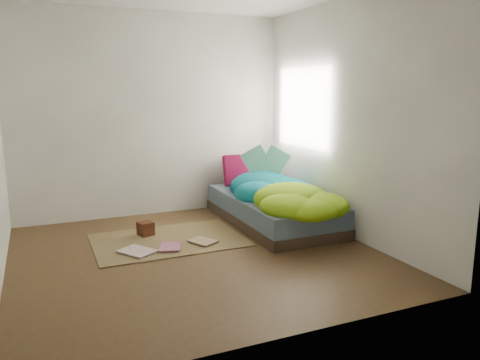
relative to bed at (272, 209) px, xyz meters
name	(u,v)px	position (x,y,z in m)	size (l,w,h in m)	color
ground	(197,255)	(-1.22, -0.72, -0.17)	(3.50, 3.50, 0.00)	#45301A
room_walls	(195,90)	(-1.21, -0.71, 1.46)	(3.54, 3.54, 2.62)	beige
bed	(272,209)	(0.00, 0.00, 0.00)	(1.00, 2.00, 0.34)	#32231B
duvet	(281,186)	(0.00, -0.22, 0.34)	(0.96, 1.84, 0.34)	#074F6C
rug	(168,240)	(-1.37, -0.17, -0.16)	(1.60, 1.10, 0.01)	brown
pillow_floral	(262,180)	(0.19, 0.68, 0.24)	(0.59, 0.36, 0.13)	beige
pillow_magenta	(239,170)	(-0.11, 0.79, 0.38)	(0.41, 0.13, 0.41)	#450424
open_book	(266,153)	(0.05, 0.29, 0.66)	(0.50, 0.11, 0.31)	#307F29
wooden_box	(146,229)	(-1.56, 0.09, -0.08)	(0.15, 0.15, 0.15)	#3C120D
floor_book_a	(128,255)	(-1.88, -0.53, -0.14)	(0.25, 0.35, 0.03)	white
floor_book_b	(159,247)	(-1.53, -0.42, -0.14)	(0.22, 0.29, 0.03)	pink
floor_book_c	(196,244)	(-1.15, -0.46, -0.15)	(0.21, 0.28, 0.02)	tan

